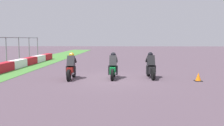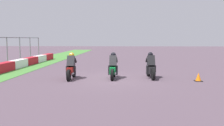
# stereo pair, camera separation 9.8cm
# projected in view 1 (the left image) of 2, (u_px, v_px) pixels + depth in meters

# --- Properties ---
(ground_plane) EXTENTS (120.00, 120.00, 0.00)m
(ground_plane) POSITION_uv_depth(u_px,v_px,m) (112.00, 79.00, 13.91)
(ground_plane) COLOR #52414C
(rider_lane_a) EXTENTS (2.04, 0.55, 1.51)m
(rider_lane_a) POSITION_uv_depth(u_px,v_px,m) (151.00, 67.00, 14.04)
(rider_lane_a) COLOR black
(rider_lane_a) RESTS_ON ground_plane
(rider_lane_b) EXTENTS (2.04, 0.55, 1.51)m
(rider_lane_b) POSITION_uv_depth(u_px,v_px,m) (113.00, 68.00, 13.90)
(rider_lane_b) COLOR black
(rider_lane_b) RESTS_ON ground_plane
(rider_lane_c) EXTENTS (2.04, 0.54, 1.51)m
(rider_lane_c) POSITION_uv_depth(u_px,v_px,m) (71.00, 68.00, 13.70)
(rider_lane_c) COLOR black
(rider_lane_c) RESTS_ON ground_plane
(traffic_cone) EXTENTS (0.40, 0.40, 0.46)m
(traffic_cone) POSITION_uv_depth(u_px,v_px,m) (198.00, 77.00, 13.08)
(traffic_cone) COLOR black
(traffic_cone) RESTS_ON ground_plane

